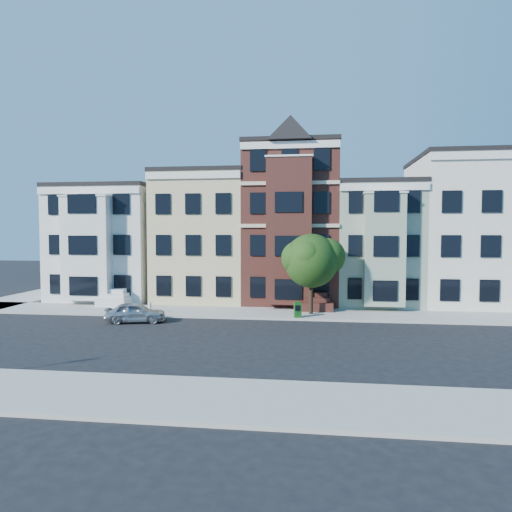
# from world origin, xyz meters

# --- Properties ---
(ground) EXTENTS (120.00, 120.00, 0.00)m
(ground) POSITION_xyz_m (0.00, 0.00, 0.00)
(ground) COLOR black
(far_sidewalk) EXTENTS (60.00, 4.00, 0.15)m
(far_sidewalk) POSITION_xyz_m (0.00, 8.00, 0.07)
(far_sidewalk) COLOR #9E9B93
(far_sidewalk) RESTS_ON ground
(near_sidewalk) EXTENTS (60.00, 4.00, 0.15)m
(near_sidewalk) POSITION_xyz_m (0.00, -8.00, 0.07)
(near_sidewalk) COLOR #9E9B93
(near_sidewalk) RESTS_ON ground
(house_white) EXTENTS (8.00, 9.00, 9.00)m
(house_white) POSITION_xyz_m (-15.00, 14.50, 4.50)
(house_white) COLOR silver
(house_white) RESTS_ON ground
(house_yellow) EXTENTS (7.00, 9.00, 10.00)m
(house_yellow) POSITION_xyz_m (-7.00, 14.50, 5.00)
(house_yellow) COLOR #D0BE89
(house_yellow) RESTS_ON ground
(house_brown) EXTENTS (7.00, 9.00, 12.00)m
(house_brown) POSITION_xyz_m (0.00, 14.50, 6.00)
(house_brown) COLOR #3E1B15
(house_brown) RESTS_ON ground
(house_green) EXTENTS (6.00, 9.00, 9.00)m
(house_green) POSITION_xyz_m (6.50, 14.50, 4.50)
(house_green) COLOR gray
(house_green) RESTS_ON ground
(house_cream) EXTENTS (8.00, 9.00, 11.00)m
(house_cream) POSITION_xyz_m (13.50, 14.50, 5.50)
(house_cream) COLOR silver
(house_cream) RESTS_ON ground
(street_tree) EXTENTS (6.78, 6.78, 6.54)m
(street_tree) POSITION_xyz_m (1.56, 7.77, 3.42)
(street_tree) COLOR #2A4D19
(street_tree) RESTS_ON far_sidewalk
(parked_car) EXTENTS (3.87, 2.21, 1.24)m
(parked_car) POSITION_xyz_m (-9.13, 4.24, 0.62)
(parked_car) COLOR #ABAEB3
(parked_car) RESTS_ON ground
(newspaper_box) EXTENTS (0.51, 0.48, 0.97)m
(newspaper_box) POSITION_xyz_m (0.74, 6.37, 0.64)
(newspaper_box) COLOR #155518
(newspaper_box) RESTS_ON far_sidewalk
(fire_hydrant) EXTENTS (0.25, 0.25, 0.61)m
(fire_hydrant) POSITION_xyz_m (-9.07, 6.60, 0.45)
(fire_hydrant) COLOR silver
(fire_hydrant) RESTS_ON far_sidewalk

